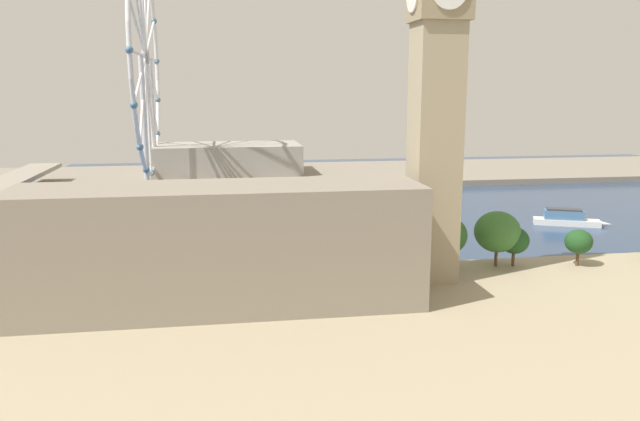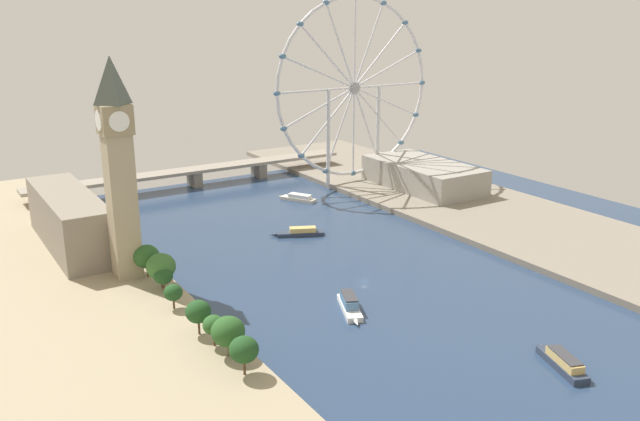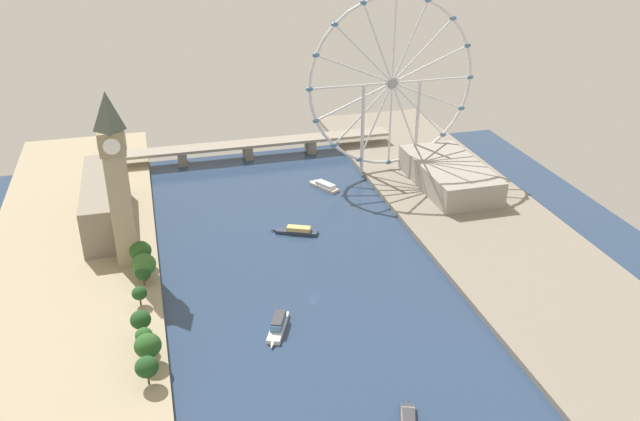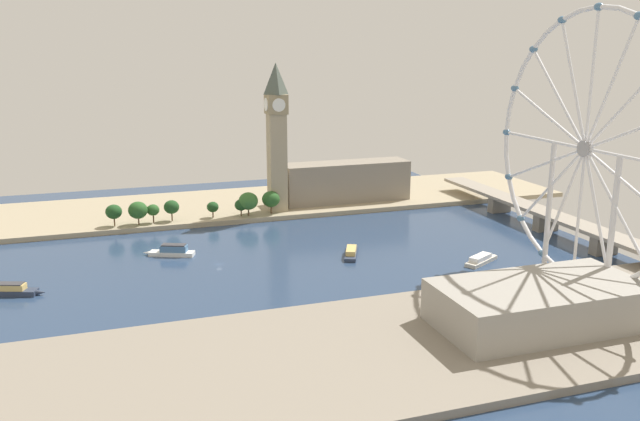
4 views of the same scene
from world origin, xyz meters
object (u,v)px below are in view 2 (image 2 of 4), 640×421
clock_tower (119,166)px  tour_boat_2 (298,198)px  tour_boat_4 (300,232)px  riverside_hall (423,175)px  parliament_block (69,220)px  river_bridge (194,172)px  tour_boat_1 (350,305)px  ferris_wheel (354,89)px  tour_boat_3 (562,362)px

clock_tower → tour_boat_2: bearing=29.4°
tour_boat_4 → riverside_hall: bearing=-138.9°
parliament_block → tour_boat_4: size_ratio=3.13×
parliament_block → river_bridge: parliament_block is taller
tour_boat_2 → tour_boat_4: tour_boat_4 is taller
riverside_hall → tour_boat_4: riverside_hall is taller
clock_tower → tour_boat_2: clock_tower is taller
parliament_block → tour_boat_2: parliament_block is taller
clock_tower → parliament_block: clock_tower is taller
river_bridge → tour_boat_1: 213.21m
clock_tower → river_bridge: (85.84, 138.23, -41.89)m
ferris_wheel → tour_boat_2: bearing=-164.6°
river_bridge → clock_tower: bearing=-121.8°
tour_boat_3 → clock_tower: bearing=53.2°
clock_tower → tour_boat_1: bearing=-49.0°
ferris_wheel → riverside_hall: size_ratio=1.51×
parliament_block → tour_boat_4: 112.59m
tour_boat_2 → tour_boat_4: bearing=121.3°
parliament_block → tour_boat_1: parliament_block is taller
tour_boat_3 → tour_boat_4: 160.32m
riverside_hall → tour_boat_3: 220.01m
riverside_hall → tour_boat_3: riverside_hall is taller
river_bridge → ferris_wheel: bearing=-31.0°
riverside_hall → tour_boat_4: (-110.00, -32.80, -9.27)m
parliament_block → tour_boat_2: (137.47, 19.89, -14.38)m
tour_boat_4 → river_bridge: bearing=-62.0°
clock_tower → tour_boat_4: (93.45, 13.78, -49.16)m
river_bridge → tour_boat_2: size_ratio=8.73×
tour_boat_1 → clock_tower: bearing=-115.8°
clock_tower → tour_boat_1: (64.22, -73.77, -48.45)m
parliament_block → ferris_wheel: (187.43, 33.69, 47.05)m
ferris_wheel → river_bridge: ferris_wheel is taller
river_bridge → tour_boat_3: river_bridge is taller
clock_tower → tour_boat_4: bearing=8.4°
riverside_hall → tour_boat_1: size_ratio=2.99×
tour_boat_2 → tour_boat_4: (-32.09, -56.86, -0.02)m
ferris_wheel → tour_boat_1: bearing=-125.1°
clock_tower → riverside_hall: clock_tower is taller
tour_boat_4 → clock_tower: bearing=32.9°
ferris_wheel → river_bridge: size_ratio=0.55×
tour_boat_2 → riverside_hall: bearing=-136.5°
ferris_wheel → tour_boat_3: size_ratio=4.47×
river_bridge → tour_boat_3: size_ratio=8.08×
clock_tower → tour_boat_4: 106.48m
tour_boat_3 → riverside_hall: bearing=-9.2°
clock_tower → tour_boat_1: clock_tower is taller
tour_boat_1 → parliament_block: bearing=-125.4°
clock_tower → riverside_hall: bearing=12.9°
tour_boat_1 → tour_boat_4: tour_boat_1 is taller
tour_boat_1 → tour_boat_3: 80.27m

